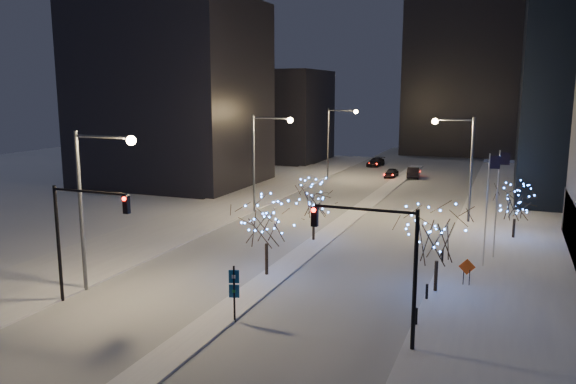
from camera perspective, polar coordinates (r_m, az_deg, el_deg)
The scene contains 25 objects.
ground at distance 30.96m, azimuth -7.95°, elevation -13.37°, with size 160.00×160.00×0.00m, color white.
road at distance 62.48m, azimuth 8.05°, elevation -1.29°, with size 20.00×130.00×0.02m, color #B0B5BF.
median at distance 57.72m, azimuth 6.87°, elevation -2.15°, with size 2.00×80.00×0.15m, color white.
east_sidewalk at distance 46.24m, azimuth 21.90°, elevation -5.93°, with size 10.00×90.00×0.15m, color white.
west_sidewalk at distance 54.17m, azimuth -10.44°, elevation -3.06°, with size 8.00×90.00×0.15m, color white.
filler_west_near at distance 77.17m, azimuth -11.71°, elevation 9.73°, with size 22.00×18.00×24.00m, color black.
filler_west_far at distance 102.87m, azimuth -1.41°, elevation 7.77°, with size 18.00×16.00×16.00m, color black.
horizon_block at distance 117.19m, azimuth 18.11°, elevation 13.94°, with size 24.00×14.00×42.00m, color black.
street_lamp_w_near at distance 35.74m, azimuth -19.17°, elevation 0.24°, with size 4.40×0.56×10.00m.
street_lamp_w_mid at distance 56.85m, azimuth -2.54°, elevation 4.29°, with size 4.40×0.56×10.00m.
street_lamp_w_far at distance 80.22m, azimuth 4.83°, elevation 5.98°, with size 4.40×0.56×10.00m.
street_lamp_east at distance 55.05m, azimuth 17.23°, elevation 3.60°, with size 3.90×0.56×10.00m.
traffic_signal_west at distance 34.28m, azimuth -20.54°, elevation -3.22°, with size 5.26×0.43×7.00m.
traffic_signal_east at distance 27.19m, azimuth 9.60°, elevation -6.11°, with size 5.26×0.43×7.00m.
flagpoles at distance 42.51m, azimuth 20.12°, elevation -0.64°, with size 1.35×2.60×8.00m.
bollards at distance 36.73m, azimuth 14.36°, elevation -8.76°, with size 0.16×12.16×0.90m.
car_near at distance 82.64m, azimuth 10.46°, elevation 1.90°, with size 1.59×3.94×1.34m, color black.
car_mid at distance 83.02m, azimuth 12.62°, elevation 1.94°, with size 1.65×4.72×1.56m, color black.
car_far at distance 94.85m, azimuth 8.91°, elevation 3.02°, with size 1.96×4.83×1.40m, color black.
holiday_tree_median_near at distance 37.33m, azimuth -2.22°, elevation -3.01°, with size 5.06×5.06×5.50m.
holiday_tree_median_far at distance 46.21m, azimuth 2.64°, elevation -0.81°, with size 4.14×4.14×5.06m.
holiday_tree_plaza_near at distance 35.47m, azimuth 14.98°, elevation -4.33°, with size 4.66×4.66×5.42m.
holiday_tree_plaza_far at distance 50.69m, azimuth 22.12°, elevation -0.99°, with size 4.83×4.83×4.73m.
wayfinding_sign at distance 30.62m, azimuth -5.49°, elevation -9.67°, with size 0.56×0.24×3.17m.
construction_sign at distance 37.72m, azimuth 17.72°, elevation -7.48°, with size 1.04×0.18×1.73m.
Camera 1 is at (14.24, -24.58, 12.32)m, focal length 35.00 mm.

